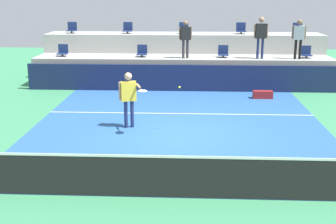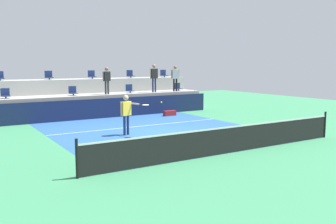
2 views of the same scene
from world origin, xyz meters
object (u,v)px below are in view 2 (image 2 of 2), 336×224
(spectator_leaning_on_rail, at_px, (175,76))
(stadium_chair_upper_far_left, at_px, (0,77))
(stadium_chair_lower_left, at_px, (73,92))
(stadium_chair_lower_right, at_px, (130,89))
(stadium_chair_lower_far_left, at_px, (5,94))
(spectator_in_white, at_px, (154,75))
(stadium_chair_upper_left, at_px, (49,76))
(stadium_chair_upper_far_right, at_px, (164,74))
(tennis_player, at_px, (127,111))
(tennis_ball, at_px, (162,102))
(stadium_chair_lower_far_right, at_px, (178,87))
(stadium_chair_upper_right, at_px, (130,75))
(equipment_bag, at_px, (170,113))
(stadium_chair_upper_center, at_px, (92,75))
(spectator_in_grey, at_px, (107,78))

(spectator_leaning_on_rail, bearing_deg, stadium_chair_upper_far_left, 167.93)
(stadium_chair_upper_far_left, bearing_deg, stadium_chair_lower_left, -26.92)
(stadium_chair_lower_right, bearing_deg, stadium_chair_upper_far_left, 165.78)
(stadium_chair_lower_far_left, distance_m, spectator_in_white, 8.67)
(stadium_chair_upper_left, bearing_deg, stadium_chair_lower_left, -64.38)
(stadium_chair_upper_far_right, distance_m, tennis_player, 10.82)
(stadium_chair_lower_left, distance_m, spectator_leaning_on_rail, 6.73)
(stadium_chair_upper_far_left, height_order, tennis_player, stadium_chair_upper_far_left)
(stadium_chair_upper_left, xyz_separation_m, stadium_chair_upper_far_right, (7.97, 0.00, 0.00))
(stadium_chair_lower_far_left, relative_size, spectator_in_white, 0.29)
(stadium_chair_lower_left, xyz_separation_m, spectator_leaning_on_rail, (6.67, -0.38, 0.79))
(stadium_chair_upper_left, bearing_deg, tennis_ball, -72.70)
(stadium_chair_upper_left, height_order, tennis_player, stadium_chair_upper_left)
(stadium_chair_lower_left, distance_m, stadium_chair_lower_far_right, 7.13)
(tennis_ball, bearing_deg, stadium_chair_upper_right, 72.74)
(stadium_chair_lower_far_right, bearing_deg, equipment_bag, -131.66)
(stadium_chair_upper_center, relative_size, tennis_player, 0.30)
(stadium_chair_upper_left, distance_m, tennis_ball, 9.06)
(equipment_bag, bearing_deg, spectator_in_white, 86.68)
(stadium_chair_upper_left, bearing_deg, stadium_chair_upper_far_right, 0.00)
(stadium_chair_lower_left, bearing_deg, stadium_chair_lower_far_left, 180.00)
(stadium_chair_lower_left, distance_m, tennis_player, 6.51)
(stadium_chair_lower_far_right, distance_m, stadium_chair_upper_right, 3.31)
(stadium_chair_lower_left, height_order, spectator_leaning_on_rail, spectator_leaning_on_rail)
(spectator_in_white, xyz_separation_m, equipment_bag, (-0.12, -2.05, -2.17))
(stadium_chair_lower_far_left, height_order, equipment_bag, stadium_chair_lower_far_left)
(stadium_chair_lower_far_left, xyz_separation_m, stadium_chair_lower_right, (7.10, 0.00, 0.00))
(stadium_chair_upper_far_right, bearing_deg, equipment_bag, -116.90)
(tennis_player, distance_m, tennis_ball, 1.59)
(stadium_chair_upper_far_right, bearing_deg, stadium_chair_lower_far_left, -170.41)
(stadium_chair_lower_far_left, xyz_separation_m, stadium_chair_upper_far_left, (-0.01, 1.80, 0.85))
(stadium_chair_upper_far_left, xyz_separation_m, tennis_ball, (5.36, -8.60, -0.96))
(stadium_chair_lower_right, height_order, spectator_leaning_on_rail, spectator_leaning_on_rail)
(stadium_chair_upper_far_left, xyz_separation_m, stadium_chair_upper_left, (2.68, 0.00, 0.00))
(stadium_chair_lower_left, relative_size, spectator_leaning_on_rail, 0.31)
(stadium_chair_lower_right, distance_m, spectator_leaning_on_rail, 3.23)
(stadium_chair_upper_right, xyz_separation_m, spectator_in_grey, (-2.58, -2.18, -0.12))
(stadium_chair_lower_right, height_order, stadium_chair_upper_far_right, stadium_chair_upper_far_right)
(stadium_chair_upper_far_left, height_order, stadium_chair_upper_right, same)
(stadium_chair_upper_far_left, relative_size, stadium_chair_upper_left, 1.00)
(stadium_chair_upper_far_left, relative_size, stadium_chair_upper_far_right, 1.00)
(stadium_chair_lower_right, height_order, stadium_chair_upper_far_left, stadium_chair_upper_far_left)
(stadium_chair_lower_right, height_order, equipment_bag, stadium_chair_lower_right)
(stadium_chair_lower_right, bearing_deg, stadium_chair_upper_center, 134.31)
(stadium_chair_upper_right, bearing_deg, spectator_in_grey, -139.74)
(stadium_chair_upper_right, height_order, spectator_leaning_on_rail, spectator_leaning_on_rail)
(stadium_chair_upper_right, distance_m, spectator_in_white, 2.26)
(stadium_chair_upper_right, bearing_deg, tennis_player, -116.88)
(stadium_chair_upper_far_right, xyz_separation_m, tennis_ball, (-5.30, -8.60, -0.96))
(tennis_ball, bearing_deg, stadium_chair_lower_far_left, 128.22)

